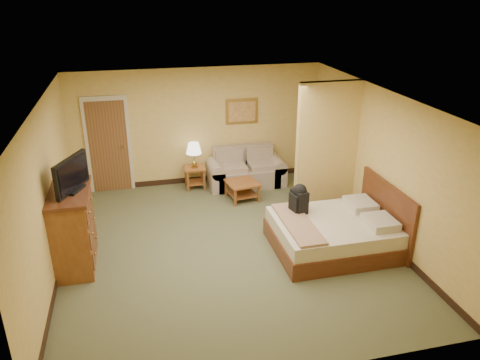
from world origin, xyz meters
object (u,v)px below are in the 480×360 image
object	(u,v)px
loveseat	(246,173)
bed	(337,232)
coffee_table	(242,187)
dresser	(73,229)

from	to	relation	value
loveseat	bed	bearing A→B (deg)	-74.62
coffee_table	bed	bearing A→B (deg)	-64.20
dresser	bed	bearing A→B (deg)	-6.43
dresser	bed	size ratio (longest dim) A/B	0.65
loveseat	dresser	xyz separation A→B (m)	(-3.46, -2.56, 0.38)
dresser	bed	distance (m)	4.34
coffee_table	dresser	distance (m)	3.68
dresser	bed	xyz separation A→B (m)	(4.29, -0.48, -0.36)
coffee_table	bed	world-z (taller)	bed
loveseat	dresser	world-z (taller)	dresser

